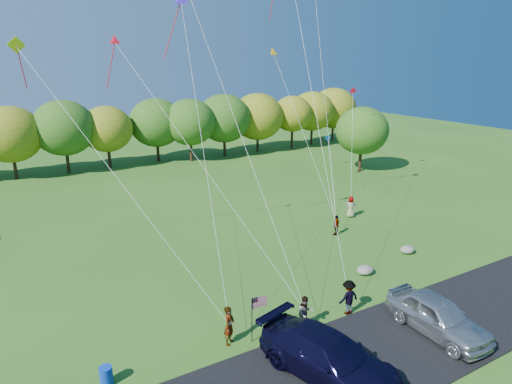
{
  "coord_description": "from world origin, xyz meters",
  "views": [
    {
      "loc": [
        -12.73,
        -16.35,
        12.75
      ],
      "look_at": [
        0.49,
        6.0,
        5.07
      ],
      "focal_mm": 32.0,
      "sensor_mm": 36.0,
      "label": 1
    }
  ],
  "objects_px": {
    "flyer_a": "(229,325)",
    "flyer_e": "(351,207)",
    "minivan_navy": "(329,357)",
    "trash_barrel": "(106,376)",
    "flyer_d": "(336,225)",
    "minivan_silver": "(438,316)",
    "flyer_c": "(348,297)",
    "flyer_b": "(305,313)"
  },
  "relations": [
    {
      "from": "flyer_c",
      "to": "flyer_e",
      "type": "xyz_separation_m",
      "value": [
        10.23,
        11.22,
        -0.05
      ]
    },
    {
      "from": "minivan_navy",
      "to": "trash_barrel",
      "type": "relative_size",
      "value": 7.91
    },
    {
      "from": "flyer_d",
      "to": "minivan_silver",
      "type": "bearing_deg",
      "value": 43.94
    },
    {
      "from": "flyer_a",
      "to": "trash_barrel",
      "type": "bearing_deg",
      "value": 137.75
    },
    {
      "from": "flyer_d",
      "to": "flyer_e",
      "type": "relative_size",
      "value": 0.86
    },
    {
      "from": "minivan_navy",
      "to": "flyer_c",
      "type": "bearing_deg",
      "value": 24.49
    },
    {
      "from": "flyer_b",
      "to": "minivan_navy",
      "type": "bearing_deg",
      "value": -98.2
    },
    {
      "from": "flyer_b",
      "to": "flyer_d",
      "type": "distance_m",
      "value": 12.86
    },
    {
      "from": "minivan_navy",
      "to": "flyer_b",
      "type": "distance_m",
      "value": 3.57
    },
    {
      "from": "flyer_b",
      "to": "trash_barrel",
      "type": "xyz_separation_m",
      "value": [
        -9.28,
        0.91,
        -0.47
      ]
    },
    {
      "from": "minivan_navy",
      "to": "flyer_d",
      "type": "relative_size",
      "value": 4.17
    },
    {
      "from": "flyer_a",
      "to": "flyer_b",
      "type": "xyz_separation_m",
      "value": [
        3.71,
        -0.83,
        -0.08
      ]
    },
    {
      "from": "minivan_navy",
      "to": "flyer_e",
      "type": "bearing_deg",
      "value": 30.4
    },
    {
      "from": "minivan_silver",
      "to": "flyer_b",
      "type": "distance_m",
      "value": 6.27
    },
    {
      "from": "minivan_silver",
      "to": "flyer_e",
      "type": "bearing_deg",
      "value": 63.62
    },
    {
      "from": "minivan_silver",
      "to": "trash_barrel",
      "type": "xyz_separation_m",
      "value": [
        -14.47,
        4.43,
        -0.56
      ]
    },
    {
      "from": "trash_barrel",
      "to": "minivan_navy",
      "type": "bearing_deg",
      "value": -27.94
    },
    {
      "from": "trash_barrel",
      "to": "minivan_silver",
      "type": "bearing_deg",
      "value": -17.02
    },
    {
      "from": "flyer_a",
      "to": "trash_barrel",
      "type": "height_order",
      "value": "flyer_a"
    },
    {
      "from": "flyer_a",
      "to": "flyer_c",
      "type": "xyz_separation_m",
      "value": [
        6.45,
        -0.83,
        -0.02
      ]
    },
    {
      "from": "minivan_navy",
      "to": "flyer_b",
      "type": "relative_size",
      "value": 3.64
    },
    {
      "from": "flyer_a",
      "to": "flyer_e",
      "type": "relative_size",
      "value": 1.07
    },
    {
      "from": "flyer_c",
      "to": "trash_barrel",
      "type": "distance_m",
      "value": 12.07
    },
    {
      "from": "flyer_d",
      "to": "trash_barrel",
      "type": "distance_m",
      "value": 20.26
    },
    {
      "from": "minivan_silver",
      "to": "flyer_c",
      "type": "bearing_deg",
      "value": 126.27
    },
    {
      "from": "trash_barrel",
      "to": "flyer_a",
      "type": "bearing_deg",
      "value": -0.81
    },
    {
      "from": "flyer_b",
      "to": "flyer_d",
      "type": "relative_size",
      "value": 1.14
    },
    {
      "from": "flyer_a",
      "to": "flyer_e",
      "type": "xyz_separation_m",
      "value": [
        16.68,
        10.39,
        -0.06
      ]
    },
    {
      "from": "trash_barrel",
      "to": "flyer_e",
      "type": "bearing_deg",
      "value": 24.87
    },
    {
      "from": "flyer_e",
      "to": "trash_barrel",
      "type": "distance_m",
      "value": 24.53
    },
    {
      "from": "flyer_d",
      "to": "trash_barrel",
      "type": "relative_size",
      "value": 1.9
    },
    {
      "from": "minivan_silver",
      "to": "flyer_a",
      "type": "height_order",
      "value": "flyer_a"
    },
    {
      "from": "flyer_d",
      "to": "flyer_c",
      "type": "bearing_deg",
      "value": 25.67
    },
    {
      "from": "flyer_a",
      "to": "trash_barrel",
      "type": "relative_size",
      "value": 2.36
    },
    {
      "from": "flyer_e",
      "to": "trash_barrel",
      "type": "height_order",
      "value": "flyer_e"
    },
    {
      "from": "flyer_b",
      "to": "flyer_e",
      "type": "xyz_separation_m",
      "value": [
        12.97,
        11.22,
        0.02
      ]
    },
    {
      "from": "flyer_e",
      "to": "minivan_silver",
      "type": "bearing_deg",
      "value": 92.98
    },
    {
      "from": "flyer_d",
      "to": "minivan_navy",
      "type": "bearing_deg",
      "value": 21.44
    },
    {
      "from": "flyer_e",
      "to": "flyer_d",
      "type": "bearing_deg",
      "value": 64.98
    },
    {
      "from": "minivan_silver",
      "to": "flyer_c",
      "type": "relative_size",
      "value": 2.83
    },
    {
      "from": "minivan_navy",
      "to": "flyer_a",
      "type": "distance_m",
      "value": 4.83
    },
    {
      "from": "flyer_a",
      "to": "trash_barrel",
      "type": "distance_m",
      "value": 5.6
    }
  ]
}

